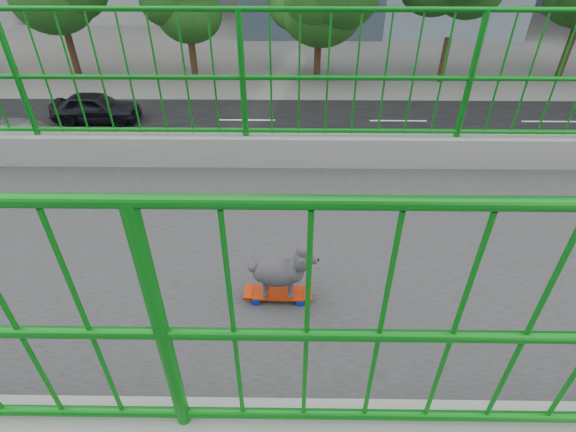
% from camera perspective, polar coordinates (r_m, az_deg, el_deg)
% --- Properties ---
extents(road, '(18.00, 90.00, 0.02)m').
position_cam_1_polar(road, '(17.99, -7.23, 5.08)').
color(road, black).
rests_on(road, ground).
extents(footbridge, '(3.00, 24.00, 7.00)m').
position_cam_1_polar(footbridge, '(5.12, -30.11, -19.66)').
color(footbridge, '#2D2D2F').
rests_on(footbridge, ground).
extents(skateboard, '(0.14, 0.44, 0.06)m').
position_cam_1_polar(skateboard, '(2.79, -1.32, -10.33)').
color(skateboard, red).
rests_on(skateboard, footbridge).
extents(poodle, '(0.19, 0.44, 0.36)m').
position_cam_1_polar(poodle, '(2.64, -0.88, -7.20)').
color(poodle, '#2A282D').
rests_on(poodle, skateboard).
extents(car_3, '(1.85, 4.56, 1.32)m').
position_cam_1_polar(car_3, '(23.37, -31.80, 9.13)').
color(car_3, '#939498').
rests_on(car_3, ground).
extents(car_4, '(1.79, 4.45, 1.52)m').
position_cam_1_polar(car_4, '(24.92, -24.21, 13.06)').
color(car_4, black).
rests_on(car_4, ground).
extents(car_5, '(1.70, 4.87, 1.60)m').
position_cam_1_polar(car_5, '(12.72, -22.35, -8.19)').
color(car_5, red).
rests_on(car_5, ground).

